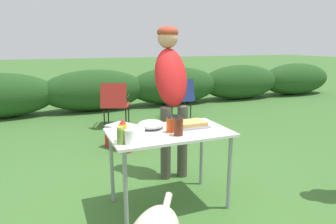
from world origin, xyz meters
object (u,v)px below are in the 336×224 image
mixing_bowl (151,124)px  relish_jar (120,136)px  camp_chair_green_behind_table (115,102)px  camp_chair_near_hedge (180,96)px  food_tray (190,124)px  cooler_box (124,136)px  bbq_sauce_bottle (179,125)px  standing_person_in_olive_jacket (171,83)px  mustard_bottle (123,131)px  plate_stack (133,132)px  folding_table (169,139)px  paper_cup_stack (129,137)px  hot_sauce_bottle (170,124)px

mixing_bowl → relish_jar: bearing=-137.9°
camp_chair_green_behind_table → camp_chair_near_hedge: same height
food_tray → mixing_bowl: (-0.36, 0.10, 0.01)m
cooler_box → relish_jar: bearing=133.2°
bbq_sauce_bottle → standing_person_in_olive_jacket: bearing=71.8°
mustard_bottle → food_tray: bearing=14.3°
bbq_sauce_bottle → relish_jar: size_ratio=1.37×
bbq_sauce_bottle → camp_chair_green_behind_table: size_ratio=0.24×
plate_stack → relish_jar: size_ratio=1.47×
relish_jar → plate_stack: bearing=53.7°
folding_table → paper_cup_stack: size_ratio=9.45×
plate_stack → cooler_box: bearing=79.3°
cooler_box → food_tray: bearing=155.5°
bbq_sauce_bottle → food_tray: bearing=43.7°
plate_stack → hot_sauce_bottle: 0.34m
hot_sauce_bottle → cooler_box: 1.92m
paper_cup_stack → bbq_sauce_bottle: 0.46m
bbq_sauce_bottle → cooler_box: size_ratio=0.34×
food_tray → standing_person_in_olive_jacket: (0.06, 0.62, 0.32)m
mixing_bowl → camp_chair_near_hedge: bearing=60.8°
food_tray → camp_chair_green_behind_table: bearing=92.0°
camp_chair_near_hedge → cooler_box: bearing=-133.0°
folding_table → mixing_bowl: mixing_bowl is taller
camp_chair_green_behind_table → camp_chair_near_hedge: 1.36m
mustard_bottle → relish_jar: bearing=-119.7°
folding_table → relish_jar: size_ratio=7.63×
mustard_bottle → camp_chair_green_behind_table: (0.60, 3.08, -0.36)m
mustard_bottle → relish_jar: (-0.04, -0.06, -0.02)m
mixing_bowl → food_tray: bearing=-14.7°
plate_stack → standing_person_in_olive_jacket: standing_person_in_olive_jacket is taller
hot_sauce_bottle → mustard_bottle: 0.46m
hot_sauce_bottle → mustard_bottle: (-0.46, -0.09, 0.01)m
mixing_bowl → paper_cup_stack: (-0.30, -0.36, 0.02)m
folding_table → bbq_sauce_bottle: bbq_sauce_bottle is taller
relish_jar → mustard_bottle: bearing=60.3°
plate_stack → hot_sauce_bottle: bearing=-12.3°
plate_stack → relish_jar: 0.28m
mixing_bowl → cooler_box: size_ratio=0.44×
relish_jar → food_tray: bearing=18.1°
paper_cup_stack → camp_chair_green_behind_table: bearing=79.9°
plate_stack → bbq_sauce_bottle: (0.36, -0.18, 0.07)m
paper_cup_stack → standing_person_in_olive_jacket: size_ratio=0.07×
folding_table → plate_stack: plate_stack is taller
relish_jar → paper_cup_stack: bearing=-16.6°
food_tray → paper_cup_stack: 0.72m
relish_jar → camp_chair_near_hedge: (1.99, 3.24, -0.34)m
mixing_bowl → plate_stack: bearing=-151.4°
standing_person_in_olive_jacket → camp_chair_green_behind_table: size_ratio=2.07×
mixing_bowl → camp_chair_green_behind_table: (0.26, 2.81, -0.31)m
paper_cup_stack → cooler_box: (0.42, 1.97, -0.63)m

